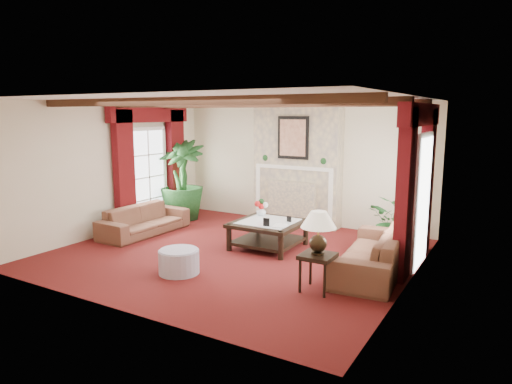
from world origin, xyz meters
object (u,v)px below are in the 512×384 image
Objects in this scene: sofa_left at (144,215)px; potted_palm at (182,197)px; side_table at (317,272)px; coffee_table at (268,235)px; sofa_right at (373,244)px; ottoman at (179,262)px.

potted_palm reaches higher than sofa_left.
sofa_left is at bearing 166.12° from side_table.
potted_palm is at bearing 159.93° from coffee_table.
ottoman is (-2.58, -1.59, -0.26)m from sofa_right.
sofa_right is 3.05m from ottoman.
sofa_right is 4.35× the size of side_table.
ottoman is at bearing -168.74° from side_table.
potted_palm is 3.31× the size of ottoman.
coffee_table is 2.19m from side_table.
potted_palm reaches higher than side_table.
potted_palm is at bearing 150.64° from side_table.
sofa_right is 2.08m from coffee_table.
coffee_table is (2.70, 0.43, -0.14)m from sofa_left.
sofa_right is at bearing -15.40° from potted_palm.
sofa_left is 3.16× the size of ottoman.
side_table is at bearing -43.22° from coffee_table.
potted_palm is 3.92× the size of side_table.
sofa_right is at bearing 31.63° from ottoman.
sofa_left is 1.66× the size of coffee_table.
coffee_table is at bearing -103.92° from sofa_right.
sofa_right is at bearing -9.38° from coffee_table.
potted_palm is 3.07m from coffee_table.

